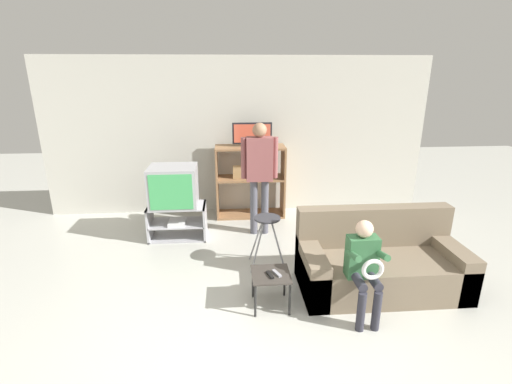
{
  "coord_description": "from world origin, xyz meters",
  "views": [
    {
      "loc": [
        -0.17,
        -2.33,
        2.38
      ],
      "look_at": [
        0.17,
        2.12,
        0.9
      ],
      "focal_mm": 26.0,
      "sensor_mm": 36.0,
      "label": 1
    }
  ],
  "objects": [
    {
      "name": "ground_plane",
      "position": [
        0.0,
        0.0,
        0.0
      ],
      "size": [
        18.0,
        18.0,
        0.0
      ],
      "primitive_type": "plane",
      "color": "#B7B7AD"
    },
    {
      "name": "wall_back",
      "position": [
        0.0,
        3.88,
        1.3
      ],
      "size": [
        6.4,
        0.06,
        2.6
      ],
      "color": "beige",
      "rests_on": "ground_plane"
    },
    {
      "name": "tv_stand",
      "position": [
        -0.94,
        2.79,
        0.25
      ],
      "size": [
        0.83,
        0.45,
        0.5
      ],
      "color": "#A8A8AD",
      "rests_on": "ground_plane"
    },
    {
      "name": "television_main",
      "position": [
        -0.96,
        2.79,
        0.79
      ],
      "size": [
        0.67,
        0.56,
        0.58
      ],
      "color": "#9E9EA3",
      "rests_on": "tv_stand"
    },
    {
      "name": "media_shelf",
      "position": [
        0.19,
        3.59,
        0.61
      ],
      "size": [
        1.14,
        0.45,
        1.2
      ],
      "color": "#8E6642",
      "rests_on": "ground_plane"
    },
    {
      "name": "television_flat",
      "position": [
        0.22,
        3.59,
        1.37
      ],
      "size": [
        0.64,
        0.2,
        0.38
      ],
      "color": "black",
      "rests_on": "media_shelf"
    },
    {
      "name": "folding_stool",
      "position": [
        0.29,
        1.85,
        0.52
      ],
      "size": [
        0.45,
        0.36,
        0.66
      ],
      "color": "#99999E",
      "rests_on": "ground_plane"
    },
    {
      "name": "snack_table",
      "position": [
        0.24,
        1.0,
        0.33
      ],
      "size": [
        0.4,
        0.4,
        0.38
      ],
      "color": "#38332D",
      "rests_on": "ground_plane"
    },
    {
      "name": "remote_control_black",
      "position": [
        0.22,
        0.96,
        0.39
      ],
      "size": [
        0.07,
        0.15,
        0.02
      ],
      "primitive_type": "cube",
      "rotation": [
        0.0,
        0.0,
        0.26
      ],
      "color": "black",
      "rests_on": "snack_table"
    },
    {
      "name": "remote_control_white",
      "position": [
        0.3,
        0.99,
        0.39
      ],
      "size": [
        0.09,
        0.15,
        0.02
      ],
      "primitive_type": "cube",
      "rotation": [
        0.0,
        0.0,
        0.41
      ],
      "color": "gray",
      "rests_on": "snack_table"
    },
    {
      "name": "couch",
      "position": [
        1.51,
        1.27,
        0.29
      ],
      "size": [
        1.8,
        0.85,
        0.88
      ],
      "color": "#756651",
      "rests_on": "ground_plane"
    },
    {
      "name": "person_standing_adult",
      "position": [
        0.28,
        2.85,
        1.02
      ],
      "size": [
        0.53,
        0.2,
        1.67
      ],
      "color": "#4C4C56",
      "rests_on": "ground_plane"
    },
    {
      "name": "person_seated_child",
      "position": [
        1.12,
        0.77,
        0.59
      ],
      "size": [
        0.33,
        0.43,
        1.01
      ],
      "color": "#2D2D38",
      "rests_on": "ground_plane"
    }
  ]
}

